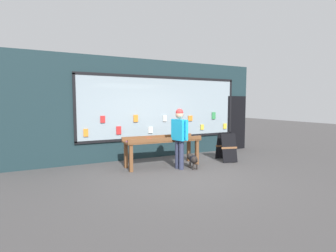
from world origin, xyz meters
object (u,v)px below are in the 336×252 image
object	(u,v)px
person_browsing	(179,134)
small_dog	(193,159)
display_table_main	(162,142)
sandwich_board_sign	(226,147)

from	to	relation	value
person_browsing	small_dog	distance (m)	0.81
display_table_main	sandwich_board_sign	xyz separation A→B (m)	(2.12, -0.28, -0.25)
sandwich_board_sign	person_browsing	bearing A→B (deg)	-158.50
sandwich_board_sign	small_dog	bearing A→B (deg)	-151.55
person_browsing	sandwich_board_sign	size ratio (longest dim) A/B	1.91
person_browsing	sandwich_board_sign	world-z (taller)	person_browsing
display_table_main	person_browsing	world-z (taller)	person_browsing
small_dog	display_table_main	bearing A→B (deg)	50.11
person_browsing	small_dog	xyz separation A→B (m)	(0.35, -0.14, -0.71)
person_browsing	small_dog	size ratio (longest dim) A/B	3.02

